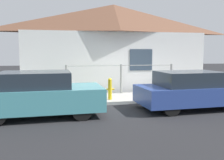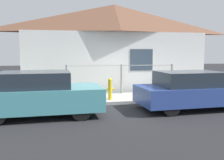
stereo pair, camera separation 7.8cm
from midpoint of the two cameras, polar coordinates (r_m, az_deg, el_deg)
The scene contains 9 objects.
ground_plane at distance 9.47m, azimuth 5.07°, elevation -5.52°, with size 60.00×60.00×0.00m, color #262628.
sidewalk at distance 10.41m, azimuth 3.50°, elevation -4.09°, with size 24.00×2.01×0.12m.
house at distance 12.65m, azimuth 0.76°, elevation 12.90°, with size 9.12×2.23×4.30m.
fence at distance 11.12m, azimuth 2.40°, elevation 0.57°, with size 4.90×0.10×1.29m.
car_left at distance 7.87m, azimuth -15.96°, elevation -3.11°, with size 3.74×1.86×1.37m.
car_right at distance 8.98m, azimuth 17.92°, elevation -2.25°, with size 3.81×1.85×1.30m.
fire_hydrant at distance 9.64m, azimuth -0.23°, elevation -1.93°, with size 0.34×0.15×0.84m.
potted_plant_near_hydrant at distance 10.43m, azimuth -4.04°, elevation -1.97°, with size 0.47×0.47×0.59m.
potted_plant_by_fence at distance 10.24m, azimuth -11.22°, elevation -1.69°, with size 0.59×0.59×0.73m.
Camera 2 is at (-2.59, -8.89, 1.94)m, focal length 40.00 mm.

